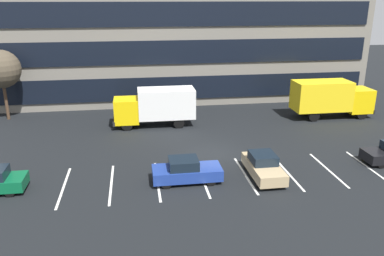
{
  "coord_description": "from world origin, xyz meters",
  "views": [
    {
      "loc": [
        -5.32,
        -25.9,
        10.79
      ],
      "look_at": [
        -1.19,
        1.69,
        1.4
      ],
      "focal_mm": 36.64,
      "sensor_mm": 36.0,
      "label": 1
    }
  ],
  "objects_px": {
    "box_truck_yellow": "(156,105)",
    "sedan_tan": "(263,166)",
    "bare_tree": "(1,69)",
    "box_truck_yellow_all": "(331,97)",
    "sedan_navy": "(186,171)"
  },
  "relations": [
    {
      "from": "box_truck_yellow_all",
      "to": "sedan_tan",
      "type": "relative_size",
      "value": 1.81
    },
    {
      "from": "sedan_tan",
      "to": "bare_tree",
      "type": "distance_m",
      "value": 24.98
    },
    {
      "from": "box_truck_yellow",
      "to": "box_truck_yellow_all",
      "type": "distance_m",
      "value": 16.17
    },
    {
      "from": "sedan_tan",
      "to": "box_truck_yellow_all",
      "type": "bearing_deg",
      "value": 48.22
    },
    {
      "from": "box_truck_yellow",
      "to": "box_truck_yellow_all",
      "type": "bearing_deg",
      "value": 0.45
    },
    {
      "from": "box_truck_yellow",
      "to": "bare_tree",
      "type": "xyz_separation_m",
      "value": [
        -13.45,
        3.92,
        2.81
      ]
    },
    {
      "from": "bare_tree",
      "to": "sedan_tan",
      "type": "bearing_deg",
      "value": -38.03
    },
    {
      "from": "sedan_tan",
      "to": "bare_tree",
      "type": "height_order",
      "value": "bare_tree"
    },
    {
      "from": "sedan_navy",
      "to": "box_truck_yellow",
      "type": "bearing_deg",
      "value": 95.57
    },
    {
      "from": "box_truck_yellow",
      "to": "sedan_tan",
      "type": "xyz_separation_m",
      "value": [
        5.98,
        -11.27,
        -1.14
      ]
    },
    {
      "from": "box_truck_yellow",
      "to": "bare_tree",
      "type": "relative_size",
      "value": 1.11
    },
    {
      "from": "box_truck_yellow_all",
      "to": "sedan_navy",
      "type": "distance_m",
      "value": 18.94
    },
    {
      "from": "box_truck_yellow",
      "to": "sedan_tan",
      "type": "height_order",
      "value": "box_truck_yellow"
    },
    {
      "from": "sedan_tan",
      "to": "sedan_navy",
      "type": "relative_size",
      "value": 0.98
    },
    {
      "from": "box_truck_yellow_all",
      "to": "sedan_tan",
      "type": "bearing_deg",
      "value": -131.78
    }
  ]
}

